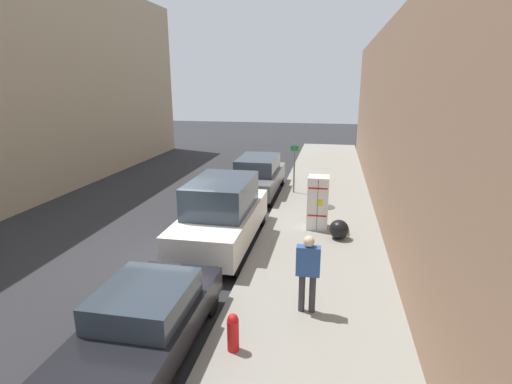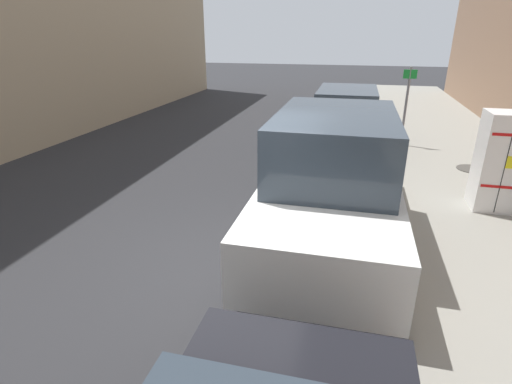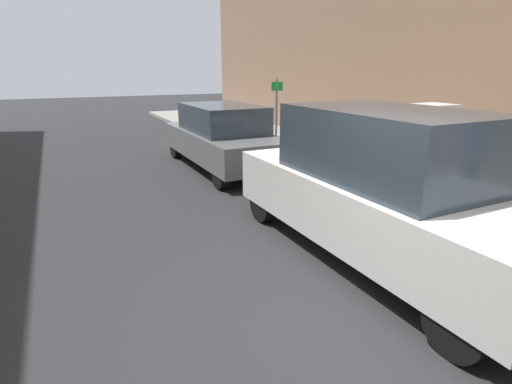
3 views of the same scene
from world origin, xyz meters
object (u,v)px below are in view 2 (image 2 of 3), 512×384
object	(u,v)px
discarded_refrigerator	(498,162)
parked_van_white	(332,181)
parked_suv_gray	(346,118)
street_sign_post	(406,102)

from	to	relation	value
discarded_refrigerator	parked_van_white	bearing A→B (deg)	30.78
parked_suv_gray	parked_van_white	world-z (taller)	parked_van_white
parked_suv_gray	parked_van_white	xyz separation A→B (m)	(-0.00, 6.07, 0.17)
discarded_refrigerator	parked_van_white	xyz separation A→B (m)	(2.87, 1.71, -0.01)
street_sign_post	parked_suv_gray	distance (m)	1.73
parked_suv_gray	street_sign_post	bearing A→B (deg)	178.97
street_sign_post	discarded_refrigerator	bearing A→B (deg)	105.83
parked_suv_gray	parked_van_white	size ratio (longest dim) A/B	0.95
discarded_refrigerator	parked_suv_gray	bearing A→B (deg)	-56.63
parked_suv_gray	discarded_refrigerator	bearing A→B (deg)	123.37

